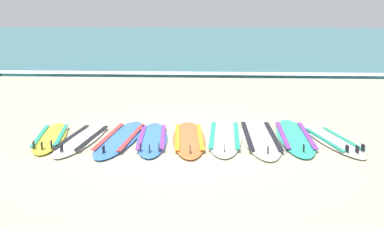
{
  "coord_description": "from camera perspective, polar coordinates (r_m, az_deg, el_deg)",
  "views": [
    {
      "loc": [
        0.47,
        -6.7,
        2.1
      ],
      "look_at": [
        0.08,
        0.89,
        0.25
      ],
      "focal_mm": 38.25,
      "sensor_mm": 36.0,
      "label": 1
    }
  ],
  "objects": [
    {
      "name": "surfboard_4",
      "position": [
        7.08,
        -0.44,
        -3.25
      ],
      "size": [
        0.72,
        2.23,
        0.18
      ],
      "color": "orange",
      "rests_on": "ground"
    },
    {
      "name": "surfboard_3",
      "position": [
        7.1,
        -5.57,
        -3.26
      ],
      "size": [
        0.71,
        2.11,
        0.18
      ],
      "color": "#3875CC",
      "rests_on": "ground"
    },
    {
      "name": "surfboard_7",
      "position": [
        7.41,
        14.1,
        -2.91
      ],
      "size": [
        0.68,
        2.36,
        0.18
      ],
      "color": "#2DB793",
      "rests_on": "ground"
    },
    {
      "name": "surfboard_6",
      "position": [
        7.25,
        9.44,
        -3.05
      ],
      "size": [
        0.65,
        2.49,
        0.18
      ],
      "color": "silver",
      "rests_on": "ground"
    },
    {
      "name": "wave_foam_strip",
      "position": [
        14.62,
        1.07,
        5.64
      ],
      "size": [
        80.0,
        0.74,
        0.11
      ],
      "primitive_type": "cube",
      "color": "white",
      "rests_on": "ground"
    },
    {
      "name": "surfboard_0",
      "position": [
        7.56,
        -19.08,
        -2.93
      ],
      "size": [
        0.87,
        2.01,
        0.18
      ],
      "color": "yellow",
      "rests_on": "ground"
    },
    {
      "name": "ground_plane",
      "position": [
        7.03,
        -1.03,
        -3.68
      ],
      "size": [
        80.0,
        80.0,
        0.0
      ],
      "primitive_type": "plane",
      "color": "#B7AD93"
    },
    {
      "name": "surfboard_1",
      "position": [
        7.3,
        -15.05,
        -3.21
      ],
      "size": [
        0.67,
        2.09,
        0.18
      ],
      "color": "white",
      "rests_on": "ground"
    },
    {
      "name": "surfboard_2",
      "position": [
        7.2,
        -9.92,
        -3.18
      ],
      "size": [
        0.72,
        2.31,
        0.18
      ],
      "color": "#3875CC",
      "rests_on": "ground"
    },
    {
      "name": "surfboard_8",
      "position": [
        7.34,
        19.03,
        -3.4
      ],
      "size": [
        0.87,
        1.97,
        0.18
      ],
      "color": "silver",
      "rests_on": "ground"
    },
    {
      "name": "surfboard_5",
      "position": [
        7.22,
        4.53,
        -2.97
      ],
      "size": [
        0.65,
        2.35,
        0.18
      ],
      "color": "white",
      "rests_on": "ground"
    },
    {
      "name": "sea",
      "position": [
        44.16,
        2.36,
        11.01
      ],
      "size": [
        80.0,
        60.0,
        0.1
      ],
      "primitive_type": "cube",
      "color": "teal",
      "rests_on": "ground"
    }
  ]
}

